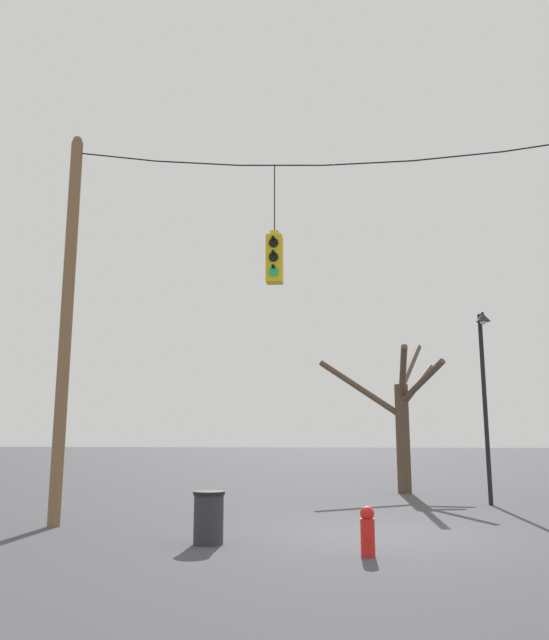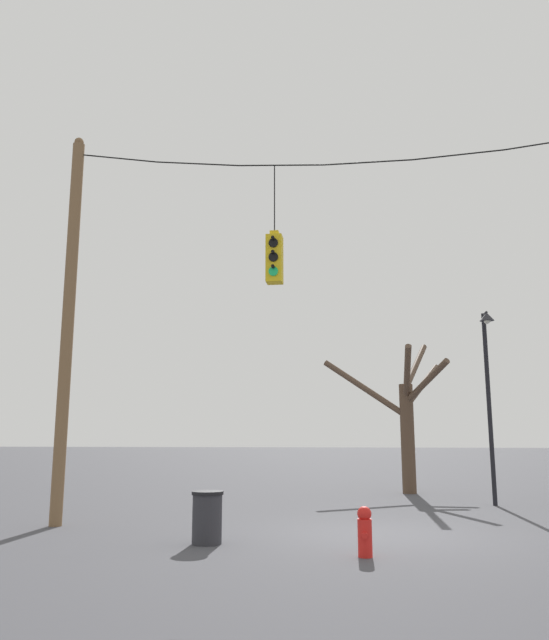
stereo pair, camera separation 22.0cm
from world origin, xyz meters
name	(u,v)px [view 1 (the left image)]	position (x,y,z in m)	size (l,w,h in m)	color
ground_plane	(379,534)	(0.00, 0.00, 0.00)	(200.00, 200.00, 0.00)	#424247
utility_pole_left	(66,321)	(-6.59, 0.21, 4.30)	(0.26, 0.26, 8.63)	brown
span_wire	(368,154)	(0.00, 0.21, 7.81)	(13.19, 0.03, 0.64)	black
traffic_light_over_intersection	(274,258)	(-2.03, 0.20, 5.55)	(0.34, 0.46, 2.64)	yellow
street_lamp	(484,374)	(3.23, 5.35, 3.54)	(0.40, 0.69, 5.25)	black
bare_tree	(402,411)	(1.23, 9.05, 2.66)	(4.19, 4.57, 5.27)	brown
fire_hydrant	(368,531)	(-0.27, -2.34, 0.38)	(0.22, 0.30, 0.75)	red
trash_bin	(209,517)	(-2.96, -1.52, 0.45)	(0.55, 0.55, 0.88)	#2D2D33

